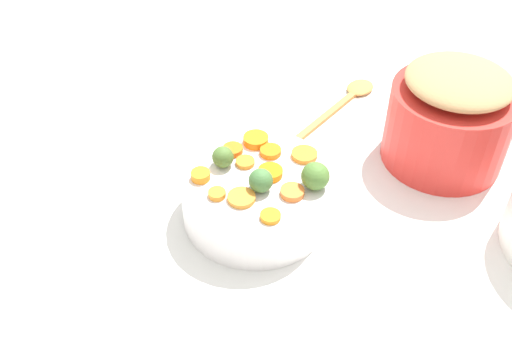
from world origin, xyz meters
The scene contains 19 objects.
tabletop centered at (0.00, 0.00, 0.01)m, with size 2.40×2.40×0.02m, color silver.
serving_bowl_carrots centered at (0.01, -0.04, 0.06)m, with size 0.22×0.22×0.08m, color white.
metal_pot centered at (-0.20, -0.32, 0.09)m, with size 0.20×0.20×0.13m, color red.
stuffing_mound centered at (-0.20, -0.32, 0.17)m, with size 0.17×0.17×0.04m, color tan.
carrot_slice_0 centered at (0.05, -0.11, 0.11)m, with size 0.04×0.04×0.01m, color orange.
carrot_slice_1 centered at (0.07, -0.07, 0.10)m, with size 0.03×0.03×0.01m, color orange.
carrot_slice_2 centered at (0.04, 0.02, 0.10)m, with size 0.02×0.02×0.01m, color orange.
carrot_slice_3 centered at (0.01, 0.01, 0.10)m, with size 0.04×0.04×0.01m, color orange.
carrot_slice_4 centered at (-0.05, -0.03, 0.10)m, with size 0.03×0.03×0.01m, color orange.
carrot_slice_5 centered at (0.08, 0.00, 0.11)m, with size 0.03×0.03×0.01m, color orange.
carrot_slice_6 centered at (-0.01, -0.06, 0.11)m, with size 0.04×0.04×0.01m, color orange.
carrot_slice_7 centered at (0.02, -0.10, 0.10)m, with size 0.03×0.03×0.01m, color orange.
carrot_slice_8 centered at (-0.03, -0.12, 0.10)m, with size 0.04×0.04×0.01m, color orange.
carrot_slice_9 centered at (0.04, -0.06, 0.10)m, with size 0.03×0.03×0.01m, color orange.
carrot_slice_10 centered at (-0.05, 0.02, 0.10)m, with size 0.03×0.03×0.01m, color orange.
brussels_sprout_0 centered at (-0.01, -0.02, 0.12)m, with size 0.03×0.03×0.03m, color #44733B.
brussels_sprout_1 centered at (-0.07, -0.06, 0.12)m, with size 0.04×0.04×0.04m, color #507B34.
brussels_sprout_2 centered at (0.07, -0.04, 0.12)m, with size 0.03×0.03×0.03m, color #4E7131.
wooden_spoon centered at (0.01, -0.39, 0.03)m, with size 0.08×0.29×0.01m.
Camera 1 is at (-0.30, 0.51, 0.67)m, focal length 41.32 mm.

